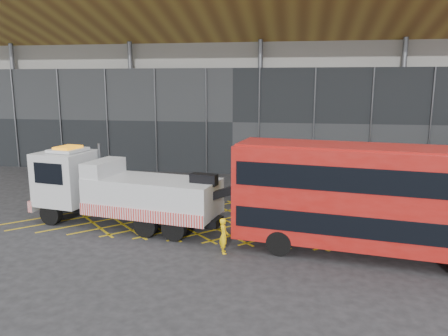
# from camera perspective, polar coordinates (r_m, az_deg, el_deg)

# --- Properties ---
(ground_plane) EXTENTS (120.00, 120.00, 0.00)m
(ground_plane) POSITION_cam_1_polar(r_m,az_deg,el_deg) (23.36, -7.94, -6.25)
(ground_plane) COLOR #252527
(road_markings) EXTENTS (24.76, 7.16, 0.01)m
(road_markings) POSITION_cam_1_polar(r_m,az_deg,el_deg) (22.51, 1.89, -6.80)
(road_markings) COLOR yellow
(road_markings) RESTS_ON ground_plane
(construction_building) EXTENTS (55.00, 23.97, 18.00)m
(construction_building) POSITION_cam_1_polar(r_m,az_deg,el_deg) (39.99, 2.59, 14.00)
(construction_building) COLOR gray
(construction_building) RESTS_ON ground_plane
(recovery_truck) EXTENTS (11.14, 4.22, 3.86)m
(recovery_truck) POSITION_cam_1_polar(r_m,az_deg,el_deg) (21.87, -13.64, -2.80)
(recovery_truck) COLOR black
(recovery_truck) RESTS_ON ground_plane
(bus_towed) EXTENTS (11.31, 4.23, 4.50)m
(bus_towed) POSITION_cam_1_polar(r_m,az_deg,el_deg) (18.29, 18.87, -3.49)
(bus_towed) COLOR #AD140F
(bus_towed) RESTS_ON ground_plane
(worker) EXTENTS (0.52, 0.63, 1.49)m
(worker) POSITION_cam_1_polar(r_m,az_deg,el_deg) (18.10, -0.05, -8.83)
(worker) COLOR yellow
(worker) RESTS_ON ground_plane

